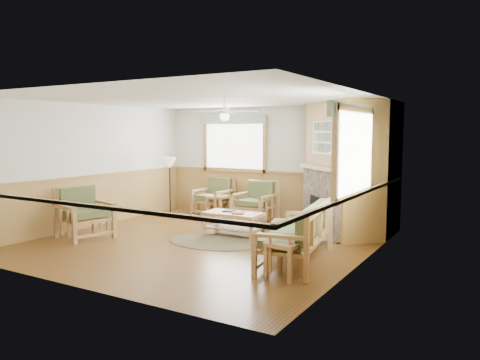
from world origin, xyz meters
The scene contains 24 objects.
floor centered at (0.00, 0.00, -0.01)m, with size 6.00×6.00×0.01m, color brown.
ceiling centered at (0.00, 0.00, 2.70)m, with size 6.00×6.00×0.01m, color white.
wall_back centered at (0.00, 3.00, 1.35)m, with size 6.00×0.02×2.70m, color silver.
wall_front centered at (0.00, -3.00, 1.35)m, with size 6.00×0.02×2.70m, color silver.
wall_left centered at (-3.00, 0.00, 1.35)m, with size 0.02×6.00×2.70m, color silver.
wall_right centered at (3.00, 0.00, 1.35)m, with size 0.02×6.00×2.70m, color silver.
wainscot centered at (0.00, 0.00, 0.55)m, with size 6.00×6.00×1.10m, color #A98445, non-canonical shape.
fireplace centered at (2.05, 2.05, 1.35)m, with size 2.20×2.20×2.70m, color #A98445, non-canonical shape.
window_back centered at (-1.10, 2.96, 2.53)m, with size 1.90×0.16×1.50m, color white, non-canonical shape.
window_right centered at (2.96, -0.20, 2.53)m, with size 0.16×1.90×1.50m, color white, non-canonical shape.
ceiling_fan centered at (0.30, 0.30, 2.66)m, with size 1.24×1.24×0.36m, color white, non-canonical shape.
sofa centered at (2.07, -0.36, 0.47)m, with size 0.83×2.03×0.94m, color #AD8351, non-canonical shape.
armchair_back_left centered at (-1.48, 2.55, 0.47)m, with size 0.83×0.83×0.93m, color #AD8351, non-canonical shape.
armchair_back_right centered at (-0.12, 2.27, 0.47)m, with size 0.84×0.84×0.94m, color #AD8351, non-canonical shape.
armchair_left centered at (-2.23, -0.89, 0.50)m, with size 0.89×0.89×1.00m, color #AD8351, non-canonical shape.
coffee_table centered at (0.19, 0.79, 0.24)m, with size 1.18×0.59×0.47m, color #AD8351, non-canonical shape.
end_table_chairs centered at (-1.18, 2.33, 0.27)m, with size 0.48×0.47×0.54m, color #AD8351, non-canonical shape.
end_table_sofa centered at (2.27, -1.19, 0.26)m, with size 0.47×0.45×0.52m, color #AD8351, non-canonical shape.
footstool centered at (1.26, 0.92, 0.19)m, with size 0.45×0.45×0.39m, color #AD8351, non-canonical shape.
braided_rug centered at (0.14, 0.09, 0.01)m, with size 1.85×1.85×0.01m, color brown.
floor_lamp_left centered at (-2.24, 1.79, 0.74)m, with size 0.34×0.34×1.48m, color black, non-canonical shape.
floor_lamp_right centered at (2.22, 1.26, 0.86)m, with size 0.40×0.40×1.73m, color black, non-canonical shape.
book_red centered at (0.34, 0.74, 0.50)m, with size 0.22×0.30×0.03m, color maroon.
book_dark centered at (0.04, 0.86, 0.50)m, with size 0.20×0.27×0.03m, color black.
Camera 1 is at (5.04, -7.16, 2.09)m, focal length 35.00 mm.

